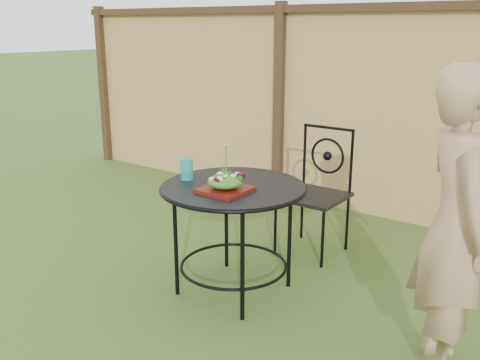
{
  "coord_description": "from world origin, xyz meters",
  "views": [
    {
      "loc": [
        1.48,
        -2.28,
        1.69
      ],
      "look_at": [
        -0.43,
        0.31,
        0.75
      ],
      "focal_mm": 40.0,
      "sensor_mm": 36.0,
      "label": 1
    }
  ],
  "objects_px": {
    "patio_table": "(233,206)",
    "patio_chair": "(317,188)",
    "diner": "(456,228)",
    "salad_plate": "(225,190)"
  },
  "relations": [
    {
      "from": "patio_chair",
      "to": "salad_plate",
      "type": "height_order",
      "value": "patio_chair"
    },
    {
      "from": "patio_table",
      "to": "patio_chair",
      "type": "distance_m",
      "value": 0.92
    },
    {
      "from": "patio_chair",
      "to": "salad_plate",
      "type": "xyz_separation_m",
      "value": [
        -0.06,
        -1.04,
        0.23
      ]
    },
    {
      "from": "diner",
      "to": "salad_plate",
      "type": "height_order",
      "value": "diner"
    },
    {
      "from": "patio_table",
      "to": "patio_chair",
      "type": "bearing_deg",
      "value": 83.47
    },
    {
      "from": "patio_table",
      "to": "diner",
      "type": "xyz_separation_m",
      "value": [
        1.35,
        -0.04,
        0.18
      ]
    },
    {
      "from": "diner",
      "to": "salad_plate",
      "type": "xyz_separation_m",
      "value": [
        -1.31,
        -0.09,
        -0.03
      ]
    },
    {
      "from": "patio_table",
      "to": "diner",
      "type": "bearing_deg",
      "value": -1.82
    },
    {
      "from": "salad_plate",
      "to": "patio_chair",
      "type": "bearing_deg",
      "value": 86.48
    },
    {
      "from": "patio_table",
      "to": "salad_plate",
      "type": "distance_m",
      "value": 0.21
    }
  ]
}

